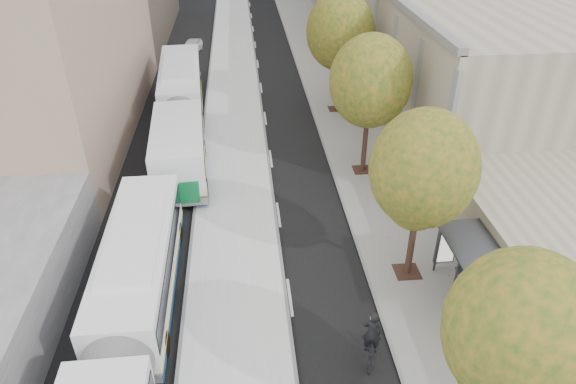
{
  "coord_description": "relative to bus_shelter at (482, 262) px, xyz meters",
  "views": [
    {
      "loc": [
        -3.18,
        -3.51,
        15.03
      ],
      "look_at": [
        -1.33,
        16.18,
        2.5
      ],
      "focal_mm": 32.0,
      "sensor_mm": 36.0,
      "label": 1
    }
  ],
  "objects": [
    {
      "name": "bus_platform",
      "position": [
        -9.56,
        24.04,
        -2.11
      ],
      "size": [
        4.25,
        150.0,
        0.15
      ],
      "primitive_type": "cube",
      "color": "silver",
      "rests_on": "ground"
    },
    {
      "name": "bus_shelter",
      "position": [
        0.0,
        0.0,
        0.0
      ],
      "size": [
        1.9,
        4.4,
        2.53
      ],
      "color": "#383A3F",
      "rests_on": "sidewalk"
    },
    {
      "name": "tree_d",
      "position": [
        -2.09,
        11.04,
        3.28
      ],
      "size": [
        4.4,
        4.4,
        7.6
      ],
      "color": "black",
      "rests_on": "sidewalk"
    },
    {
      "name": "cyclist",
      "position": [
        -4.8,
        -2.38,
        -1.33
      ],
      "size": [
        0.95,
        1.88,
        2.32
      ],
      "rotation": [
        0.0,
        0.0,
        -0.25
      ],
      "color": "black",
      "rests_on": "ground"
    },
    {
      "name": "sidewalk",
      "position": [
        -1.56,
        24.04,
        -2.15
      ],
      "size": [
        4.75,
        150.0,
        0.08
      ],
      "primitive_type": "cube",
      "color": "gray",
      "rests_on": "ground"
    },
    {
      "name": "bus_far",
      "position": [
        -12.94,
        17.16,
        -0.45
      ],
      "size": [
        4.07,
        19.2,
        3.18
      ],
      "rotation": [
        0.0,
        0.0,
        0.07
      ],
      "color": "white",
      "rests_on": "ground"
    },
    {
      "name": "tree_e",
      "position": [
        -2.09,
        20.04,
        3.5
      ],
      "size": [
        4.6,
        4.6,
        7.92
      ],
      "color": "black",
      "rests_on": "sidewalk"
    },
    {
      "name": "tree_c",
      "position": [
        -2.09,
        2.04,
        3.06
      ],
      "size": [
        4.2,
        4.2,
        7.28
      ],
      "color": "black",
      "rests_on": "sidewalk"
    },
    {
      "name": "tree_b",
      "position": [
        -2.09,
        -5.96,
        2.85
      ],
      "size": [
        4.0,
        4.0,
        6.97
      ],
      "color": "black",
      "rests_on": "sidewalk"
    },
    {
      "name": "bus_near",
      "position": [
        -13.27,
        -2.04,
        -0.61
      ],
      "size": [
        2.73,
        17.36,
        2.89
      ],
      "rotation": [
        0.0,
        0.0,
        0.01
      ],
      "color": "white",
      "rests_on": "ground"
    },
    {
      "name": "distant_car",
      "position": [
        -13.46,
        34.95,
        -1.58
      ],
      "size": [
        2.15,
        3.81,
        1.22
      ],
      "primitive_type": "imported",
      "rotation": [
        0.0,
        0.0,
        -0.21
      ],
      "color": "silver",
      "rests_on": "ground"
    }
  ]
}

